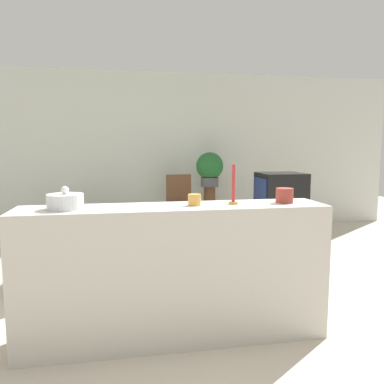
% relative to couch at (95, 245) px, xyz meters
% --- Properties ---
extents(ground_plane, '(14.00, 14.00, 0.00)m').
position_rel_couch_xyz_m(ground_plane, '(0.72, -1.52, -0.26)').
color(ground_plane, beige).
extents(wall_back, '(9.00, 0.06, 2.70)m').
position_rel_couch_xyz_m(wall_back, '(0.72, 1.91, 1.09)').
color(wall_back, silver).
rests_on(wall_back, ground_plane).
extents(couch, '(0.96, 1.96, 0.76)m').
position_rel_couch_xyz_m(couch, '(0.00, 0.00, 0.00)').
color(couch, '#476B3D').
rests_on(couch, ground_plane).
extents(tv_stand, '(0.89, 0.57, 0.54)m').
position_rel_couch_xyz_m(tv_stand, '(2.44, 0.15, 0.01)').
color(tv_stand, brown).
rests_on(tv_stand, ground_plane).
extents(television, '(0.59, 0.54, 0.56)m').
position_rel_couch_xyz_m(television, '(2.43, 0.15, 0.56)').
color(television, black).
rests_on(television, tv_stand).
extents(wooden_chair, '(0.44, 0.44, 1.01)m').
position_rel_couch_xyz_m(wooden_chair, '(1.21, 1.16, 0.29)').
color(wooden_chair, brown).
rests_on(wooden_chair, ground_plane).
extents(plant_stand, '(0.19, 0.19, 0.80)m').
position_rel_couch_xyz_m(plant_stand, '(1.74, 1.38, 0.14)').
color(plant_stand, brown).
rests_on(plant_stand, ground_plane).
extents(potted_plant, '(0.44, 0.44, 0.56)m').
position_rel_couch_xyz_m(potted_plant, '(1.74, 1.38, 0.84)').
color(potted_plant, '#4C4C51').
rests_on(potted_plant, plant_stand).
extents(foreground_counter, '(2.26, 0.44, 1.02)m').
position_rel_couch_xyz_m(foreground_counter, '(0.72, -1.87, 0.25)').
color(foreground_counter, beige).
rests_on(foreground_counter, ground_plane).
extents(decorative_bowl, '(0.25, 0.25, 0.16)m').
position_rel_couch_xyz_m(decorative_bowl, '(-0.04, -1.87, 0.81)').
color(decorative_bowl, silver).
rests_on(decorative_bowl, foreground_counter).
extents(candle_jar, '(0.10, 0.10, 0.08)m').
position_rel_couch_xyz_m(candle_jar, '(0.87, -1.87, 0.80)').
color(candle_jar, gold).
rests_on(candle_jar, foreground_counter).
extents(candlestick, '(0.07, 0.07, 0.30)m').
position_rel_couch_xyz_m(candlestick, '(1.17, -1.87, 0.86)').
color(candlestick, '#B7933D').
rests_on(candlestick, foreground_counter).
extents(coffee_tin, '(0.13, 0.13, 0.11)m').
position_rel_couch_xyz_m(coffee_tin, '(1.57, -1.87, 0.81)').
color(coffee_tin, '#99382D').
rests_on(coffee_tin, foreground_counter).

